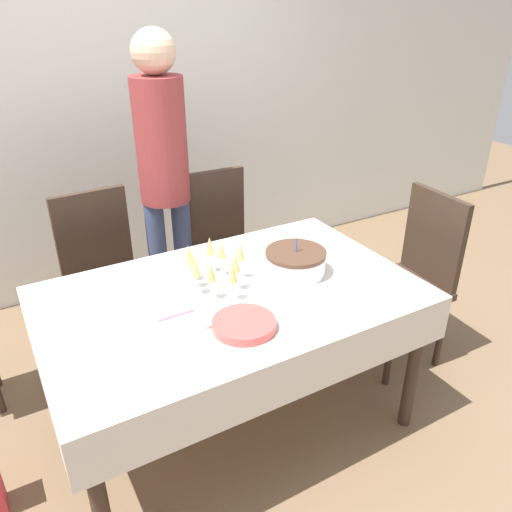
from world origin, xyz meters
The scene contains 13 objects.
ground_plane centered at (0.00, 0.00, 0.00)m, with size 12.00×12.00×0.00m, color brown.
wall_back centered at (0.00, 1.71, 1.35)m, with size 8.00×0.05×2.70m.
dining_table centered at (0.00, 0.00, 0.64)m, with size 1.60×1.00×0.74m.
dining_chair_far_left centered at (-0.36, 0.82, 0.54)m, with size 0.44×0.44×0.98m.
dining_chair_far_right centered at (0.36, 0.82, 0.54)m, with size 0.43×0.43×0.98m.
dining_chair_right_end centered at (1.12, -0.01, 0.54)m, with size 0.45×0.45×0.98m.
birthday_cake centered at (0.34, 0.01, 0.80)m, with size 0.28×0.28×0.18m.
champagne_tray centered at (-0.04, 0.07, 0.83)m, with size 0.35×0.35×0.18m.
plate_stack_main centered at (-0.08, -0.26, 0.76)m, with size 0.25×0.25×0.03m.
cake_knife centered at (0.46, -0.25, 0.75)m, with size 0.30×0.08×0.00m.
fork_pile centered at (-0.27, -0.17, 0.75)m, with size 0.18×0.08×0.02m.
napkin_pile centered at (-0.27, 0.01, 0.75)m, with size 0.15×0.15×0.01m.
person_standing centered at (0.07, 0.93, 1.07)m, with size 0.28×0.28×1.75m.
Camera 1 is at (-0.82, -1.65, 1.85)m, focal length 35.00 mm.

